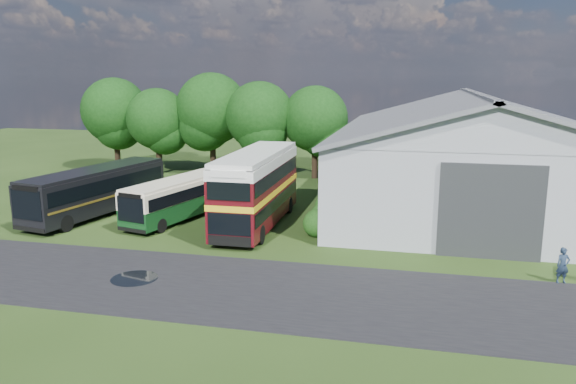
% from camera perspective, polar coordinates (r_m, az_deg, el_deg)
% --- Properties ---
extents(ground, '(120.00, 120.00, 0.00)m').
position_cam_1_polar(ground, '(29.59, -9.99, -6.91)').
color(ground, '#1E3210').
rests_on(ground, ground).
extents(asphalt_road, '(60.00, 8.00, 0.02)m').
position_cam_1_polar(asphalt_road, '(25.92, -6.42, -9.56)').
color(asphalt_road, black).
rests_on(asphalt_road, ground).
extents(puddle, '(2.20, 2.20, 0.01)m').
position_cam_1_polar(puddle, '(27.68, -15.33, -8.51)').
color(puddle, black).
rests_on(puddle, ground).
extents(storage_shed, '(18.80, 24.80, 8.15)m').
position_cam_1_polar(storage_shed, '(42.17, 18.23, 4.12)').
color(storage_shed, gray).
rests_on(storage_shed, ground).
extents(tree_left_a, '(6.46, 6.46, 9.12)m').
position_cam_1_polar(tree_left_a, '(58.19, -17.19, 7.87)').
color(tree_left_a, black).
rests_on(tree_left_a, ground).
extents(tree_left_b, '(5.78, 5.78, 8.16)m').
position_cam_1_polar(tree_left_b, '(54.99, -13.13, 7.23)').
color(tree_left_b, black).
rests_on(tree_left_b, ground).
extents(tree_mid, '(6.80, 6.80, 9.60)m').
position_cam_1_polar(tree_mid, '(54.12, -7.76, 8.35)').
color(tree_mid, black).
rests_on(tree_mid, ground).
extents(tree_right_a, '(6.26, 6.26, 8.83)m').
position_cam_1_polar(tree_right_a, '(51.63, -2.90, 7.72)').
color(tree_right_a, black).
rests_on(tree_right_a, ground).
extents(tree_right_b, '(5.98, 5.98, 8.45)m').
position_cam_1_polar(tree_right_b, '(51.28, 2.77, 7.42)').
color(tree_right_b, black).
rests_on(tree_right_b, ground).
extents(shrub_front, '(1.70, 1.70, 1.70)m').
position_cam_1_polar(shrub_front, '(33.54, 2.96, -4.47)').
color(shrub_front, '#194714').
rests_on(shrub_front, ground).
extents(shrub_mid, '(1.60, 1.60, 1.60)m').
position_cam_1_polar(shrub_mid, '(35.44, 3.54, -3.58)').
color(shrub_mid, '#194714').
rests_on(shrub_mid, ground).
extents(shrub_back, '(1.80, 1.80, 1.80)m').
position_cam_1_polar(shrub_back, '(37.34, 4.06, -2.78)').
color(shrub_back, '#194714').
rests_on(shrub_back, ground).
extents(bus_green_single, '(4.55, 10.12, 2.72)m').
position_cam_1_polar(bus_green_single, '(37.89, -10.70, -0.49)').
color(bus_green_single, black).
rests_on(bus_green_single, ground).
extents(bus_maroon_double, '(2.92, 11.06, 4.74)m').
position_cam_1_polar(bus_maroon_double, '(35.23, -3.18, 0.29)').
color(bus_maroon_double, black).
rests_on(bus_maroon_double, ground).
extents(bus_dark_single, '(4.72, 11.93, 3.21)m').
position_cam_1_polar(bus_dark_single, '(40.19, -18.88, 0.15)').
color(bus_dark_single, black).
rests_on(bus_dark_single, ground).
extents(visitor_a, '(0.69, 0.54, 1.68)m').
position_cam_1_polar(visitor_a, '(28.81, 26.14, -6.75)').
color(visitor_a, '#1C2B3E').
rests_on(visitor_a, ground).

